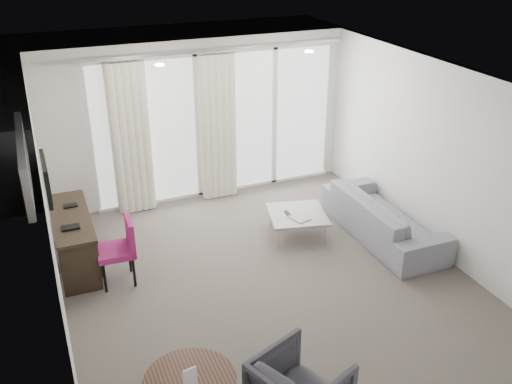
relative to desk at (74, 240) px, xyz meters
name	(u,v)px	position (x,y,z in m)	size (l,w,h in m)	color
floor	(274,289)	(2.24, -1.55, -0.36)	(5.00, 6.00, 0.00)	#564F47
ceiling	(277,89)	(2.24, -1.55, 2.24)	(5.00, 6.00, 0.00)	white
wall_left	(52,238)	(-0.26, -1.55, 0.94)	(0.00, 6.00, 2.60)	silver
wall_right	(448,166)	(4.74, -1.55, 0.94)	(0.00, 6.00, 2.60)	silver
wall_front	(441,365)	(2.24, -4.55, 0.94)	(5.00, 0.00, 2.60)	silver
window_panel	(218,125)	(2.54, 1.43, 0.84)	(4.00, 0.02, 2.38)	white
window_frame	(218,125)	(2.54, 1.42, 0.84)	(4.10, 0.06, 2.44)	white
curtain_left	(131,140)	(1.09, 1.27, 0.84)	(0.60, 0.20, 2.38)	silver
curtain_right	(218,128)	(2.49, 1.27, 0.84)	(0.60, 0.20, 2.38)	silver
curtain_track	(200,51)	(2.24, 1.27, 2.09)	(4.80, 0.04, 0.04)	#B2B2B7
downlight_a	(160,65)	(1.34, 0.05, 2.23)	(0.12, 0.12, 0.02)	#FFE0B2
downlight_b	(309,51)	(3.44, 0.05, 2.23)	(0.12, 0.12, 0.02)	#FFE0B2
desk	(74,240)	(0.00, 0.00, 0.00)	(0.49, 1.55, 0.73)	black
tv	(46,179)	(-0.22, -0.10, 0.99)	(0.05, 0.80, 0.50)	black
desk_chair	(116,252)	(0.45, -0.64, 0.08)	(0.49, 0.45, 0.89)	#8E1B57
menu_card	(191,383)	(0.62, -3.45, 0.36)	(0.12, 0.02, 0.22)	white
coffee_table	(297,224)	(3.10, -0.43, -0.18)	(0.81, 0.81, 0.36)	gray
remote	(288,214)	(2.96, -0.39, 0.00)	(0.05, 0.17, 0.02)	black
magazine	(299,218)	(3.06, -0.58, 0.00)	(0.20, 0.26, 0.01)	gray
sofa	(383,217)	(4.26, -0.93, -0.04)	(2.19, 0.86, 0.64)	slate
terrace_slab	(195,163)	(2.54, 2.95, -0.42)	(5.60, 3.00, 0.12)	#4D4D50
rattan_chair_a	(255,142)	(3.61, 2.49, 0.02)	(0.52, 0.52, 0.76)	#4C2C19
rattan_chair_b	(257,129)	(3.87, 2.97, 0.09)	(0.61, 0.61, 0.90)	#4C2C19
rattan_table	(250,159)	(3.30, 1.96, -0.09)	(0.55, 0.55, 0.55)	#4C2C19
balustrade	(174,114)	(2.54, 4.40, 0.14)	(5.50, 0.06, 1.05)	#B2B2B7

